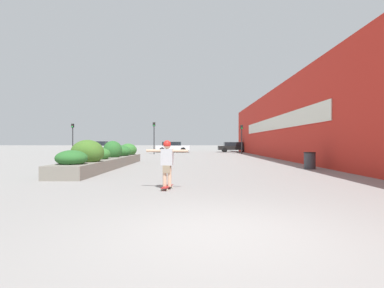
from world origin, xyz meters
TOP-DOWN VIEW (x-y plane):
  - ground_plane at (0.00, 0.00)m, footprint 300.00×300.00m
  - building_wall_right at (6.71, 18.73)m, footprint 0.67×48.28m
  - planter_box at (-5.19, 11.67)m, footprint 1.49×11.46m
  - skateboard at (-1.24, 4.14)m, footprint 0.31×0.80m
  - skateboarder at (-1.24, 4.14)m, footprint 1.24×0.29m
  - trash_bin at (5.47, 10.93)m, footprint 0.59×0.59m
  - car_leftmost at (13.78, 35.32)m, footprint 4.75×1.89m
  - car_center_left at (5.13, 38.38)m, footprint 4.68×2.04m
  - car_center_right at (-3.53, 36.72)m, footprint 4.59×2.03m
  - car_rightmost at (-13.82, 35.77)m, footprint 4.54×1.89m
  - traffic_light_left at (-5.28, 30.51)m, footprint 0.28×0.30m
  - traffic_light_right at (5.09, 31.11)m, footprint 0.28×0.30m
  - traffic_light_far_left at (-14.78, 30.26)m, footprint 0.28×0.30m

SIDE VIEW (x-z plane):
  - ground_plane at x=0.00m, z-range 0.00..0.00m
  - skateboard at x=-1.24m, z-range 0.02..0.11m
  - trash_bin at x=5.47m, z-range 0.00..0.87m
  - planter_box at x=-5.19m, z-range -0.20..1.28m
  - car_center_left at x=5.13m, z-range 0.05..1.48m
  - car_center_right at x=-3.53m, z-range 0.06..1.53m
  - car_leftmost at x=13.78m, z-range 0.04..1.55m
  - car_rightmost at x=-13.82m, z-range 0.03..1.56m
  - skateboarder at x=-1.24m, z-range 0.23..1.56m
  - traffic_light_right at x=5.09m, z-range 0.63..4.08m
  - traffic_light_far_left at x=-14.78m, z-range 0.64..4.22m
  - traffic_light_left at x=-5.28m, z-range 0.66..4.41m
  - building_wall_right at x=6.71m, z-range 0.00..6.07m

